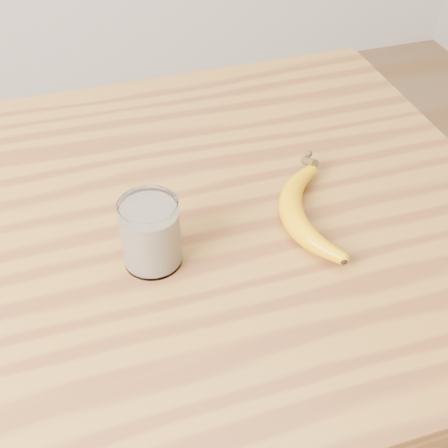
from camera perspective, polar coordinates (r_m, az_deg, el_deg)
name	(u,v)px	position (r m, az deg, el deg)	size (l,w,h in m)	color
table	(98,299)	(0.96, -11.43, -6.72)	(1.20, 0.80, 0.90)	olive
smoothie_glass	(151,234)	(0.79, -6.72, -0.91)	(0.08, 0.08, 0.09)	white
banana	(291,213)	(0.86, 6.15, 0.98)	(0.10, 0.28, 0.03)	#DE9A04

